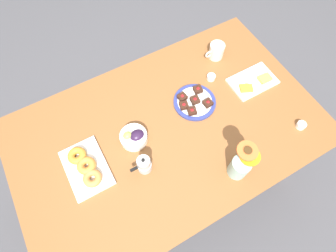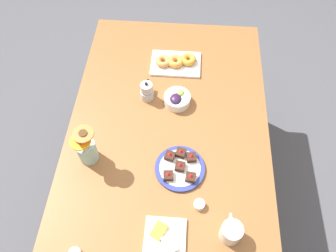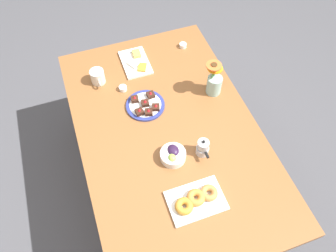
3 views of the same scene
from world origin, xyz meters
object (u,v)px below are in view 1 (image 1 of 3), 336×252
(jam_cup_berry, at_px, (301,125))
(flower_vase, at_px, (240,166))
(dessert_plate, at_px, (194,102))
(dining_table, at_px, (168,136))
(croissant_platter, at_px, (86,167))
(moka_pot, at_px, (144,165))
(grape_bowl, at_px, (134,137))
(coffee_mug, at_px, (216,51))
(cheese_platter, at_px, (253,81))
(jam_cup_honey, at_px, (211,77))

(jam_cup_berry, bearing_deg, flower_vase, 4.15)
(jam_cup_berry, distance_m, dessert_plate, 0.57)
(dining_table, distance_m, croissant_platter, 0.46)
(moka_pot, bearing_deg, flower_vase, 148.64)
(grape_bowl, distance_m, flower_vase, 0.53)
(jam_cup_berry, height_order, flower_vase, flower_vase)
(moka_pot, bearing_deg, croissant_platter, -29.10)
(croissant_platter, bearing_deg, grape_bowl, -175.20)
(dining_table, relative_size, coffee_mug, 13.07)
(croissant_platter, height_order, jam_cup_berry, croissant_platter)
(flower_vase, xyz_separation_m, moka_pot, (0.38, -0.23, -0.03))
(dining_table, relative_size, flower_vase, 6.86)
(dessert_plate, bearing_deg, coffee_mug, -142.46)
(grape_bowl, distance_m, cheese_platter, 0.75)
(coffee_mug, height_order, flower_vase, flower_vase)
(dining_table, bearing_deg, croissant_platter, -1.51)
(grape_bowl, relative_size, flower_vase, 0.59)
(moka_pot, bearing_deg, coffee_mug, -148.95)
(coffee_mug, bearing_deg, grape_bowl, 20.96)
(flower_vase, height_order, moka_pot, flower_vase)
(grape_bowl, xyz_separation_m, cheese_platter, (-0.75, 0.01, -0.02))
(dining_table, distance_m, grape_bowl, 0.21)
(dining_table, height_order, jam_cup_honey, jam_cup_honey)
(coffee_mug, distance_m, croissant_platter, 0.98)
(moka_pot, bearing_deg, jam_cup_honey, -153.38)
(grape_bowl, bearing_deg, coffee_mug, -159.04)
(jam_cup_honey, xyz_separation_m, jam_cup_berry, (-0.24, 0.49, 0.00))
(cheese_platter, distance_m, jam_cup_honey, 0.24)
(jam_cup_honey, relative_size, moka_pot, 0.40)
(jam_cup_honey, bearing_deg, jam_cup_berry, 115.94)
(coffee_mug, xyz_separation_m, croissant_platter, (0.94, 0.28, -0.03))
(grape_bowl, distance_m, dessert_plate, 0.38)
(coffee_mug, relative_size, flower_vase, 0.52)
(grape_bowl, relative_size, jam_cup_honey, 2.87)
(coffee_mug, bearing_deg, flower_vase, 64.27)
(jam_cup_honey, height_order, moka_pot, moka_pot)
(coffee_mug, xyz_separation_m, jam_cup_berry, (-0.12, 0.61, -0.03))
(cheese_platter, bearing_deg, moka_pot, 10.94)
(coffee_mug, relative_size, jam_cup_honey, 2.55)
(grape_bowl, xyz_separation_m, jam_cup_berry, (-0.79, 0.36, -0.01))
(croissant_platter, bearing_deg, jam_cup_berry, 162.36)
(grape_bowl, height_order, jam_cup_honey, grape_bowl)
(coffee_mug, xyz_separation_m, moka_pot, (0.69, 0.42, 0.00))
(flower_vase, bearing_deg, dining_table, -63.35)
(jam_cup_honey, bearing_deg, dining_table, 23.45)
(dining_table, bearing_deg, moka_pot, 32.12)
(cheese_platter, xyz_separation_m, jam_cup_berry, (-0.04, 0.35, 0.00))
(grape_bowl, bearing_deg, cheese_platter, 179.14)
(croissant_platter, distance_m, moka_pot, 0.28)
(dessert_plate, bearing_deg, jam_cup_berry, 135.89)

